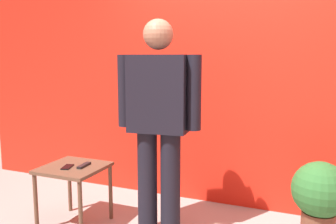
# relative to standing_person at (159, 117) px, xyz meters

# --- Properties ---
(back_wall_red) EXTENTS (6.26, 0.12, 3.37)m
(back_wall_red) POSITION_rel_standing_person_xyz_m (0.45, 0.89, 0.68)
(back_wall_red) COLOR red
(back_wall_red) RESTS_ON ground_plane
(standing_person) EXTENTS (0.71, 0.29, 1.79)m
(standing_person) POSITION_rel_standing_person_xyz_m (0.00, 0.00, 0.00)
(standing_person) COLOR black
(standing_person) RESTS_ON ground_plane
(side_table) EXTENTS (0.52, 0.52, 0.54)m
(side_table) POSITION_rel_standing_person_xyz_m (-0.76, -0.15, -0.54)
(side_table) COLOR brown
(side_table) RESTS_ON ground_plane
(cell_phone) EXTENTS (0.11, 0.16, 0.01)m
(cell_phone) POSITION_rel_standing_person_xyz_m (-0.78, -0.20, -0.46)
(cell_phone) COLOR black
(cell_phone) RESTS_ON side_table
(tv_remote) EXTENTS (0.06, 0.17, 0.02)m
(tv_remote) POSITION_rel_standing_person_xyz_m (-0.67, -0.12, -0.45)
(tv_remote) COLOR black
(tv_remote) RESTS_ON side_table
(potted_plant) EXTENTS (0.44, 0.44, 0.69)m
(potted_plant) POSITION_rel_standing_person_xyz_m (1.25, 0.29, -0.60)
(potted_plant) COLOR brown
(potted_plant) RESTS_ON ground_plane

